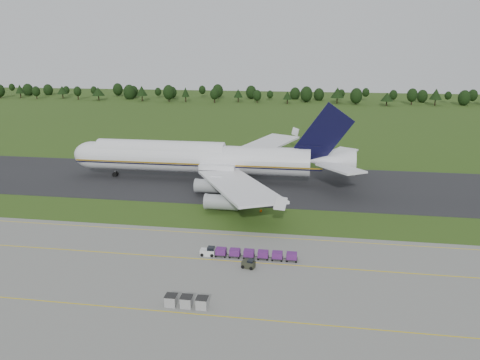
% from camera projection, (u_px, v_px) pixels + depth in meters
% --- Properties ---
extents(ground, '(600.00, 600.00, 0.00)m').
position_uv_depth(ground, '(225.00, 217.00, 106.88)').
color(ground, '#2B4715').
rests_on(ground, ground).
extents(apron, '(300.00, 52.00, 0.06)m').
position_uv_depth(apron, '(186.00, 292.00, 74.60)').
color(apron, slate).
rests_on(apron, ground).
extents(taxiway, '(300.00, 40.00, 0.08)m').
position_uv_depth(taxiway, '(243.00, 183.00, 133.44)').
color(taxiway, black).
rests_on(taxiway, ground).
extents(apron_markings, '(300.00, 30.20, 0.01)m').
position_uv_depth(apron_markings, '(197.00, 272.00, 81.26)').
color(apron_markings, '#DDC10D').
rests_on(apron_markings, apron).
extents(tree_line, '(522.59, 22.66, 11.85)m').
position_uv_depth(tree_line, '(276.00, 94.00, 315.15)').
color(tree_line, black).
rests_on(tree_line, ground).
extents(aircraft, '(82.30, 80.90, 23.30)m').
position_uv_depth(aircraft, '(203.00, 158.00, 134.21)').
color(aircraft, white).
rests_on(aircraft, ground).
extents(baggage_train, '(18.07, 1.64, 1.58)m').
position_uv_depth(baggage_train, '(247.00, 254.00, 86.27)').
color(baggage_train, silver).
rests_on(baggage_train, apron).
extents(utility_cart, '(2.49, 1.84, 1.23)m').
position_uv_depth(utility_cart, '(248.00, 265.00, 82.50)').
color(utility_cart, '#2A2C1F').
rests_on(utility_cart, apron).
extents(uld_row, '(6.54, 1.74, 1.72)m').
position_uv_depth(uld_row, '(186.00, 301.00, 70.16)').
color(uld_row, '#979797').
rests_on(uld_row, apron).
extents(edge_markers, '(10.66, 0.30, 0.60)m').
position_uv_depth(edge_markers, '(240.00, 210.00, 110.92)').
color(edge_markers, '#E54E07').
rests_on(edge_markers, ground).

